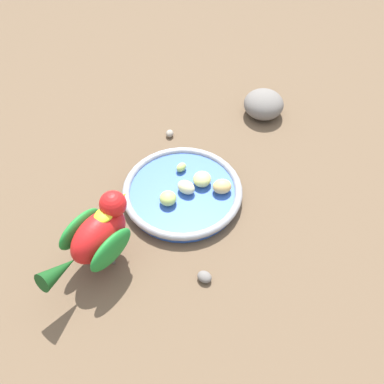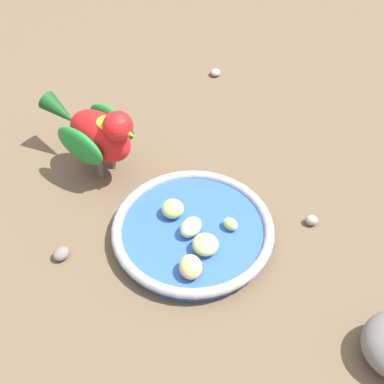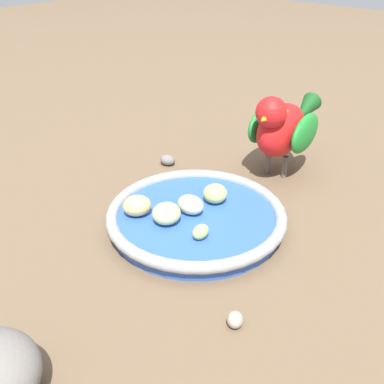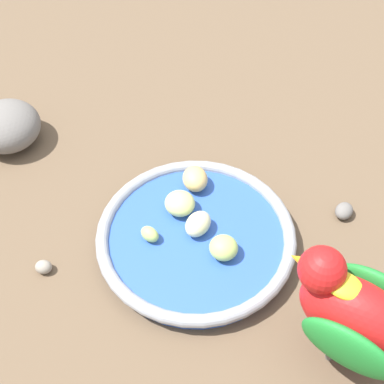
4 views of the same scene
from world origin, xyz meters
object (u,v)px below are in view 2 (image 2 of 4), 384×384
(apple_piece_1, at_px, (230,224))
(pebble_2, at_px, (61,253))
(apple_piece_2, at_px, (205,245))
(pebble_1, at_px, (215,72))
(apple_piece_3, at_px, (191,267))
(apple_piece_0, at_px, (193,226))
(feeding_bowl, at_px, (193,231))
(parrot, at_px, (98,133))
(pebble_0, at_px, (312,220))
(apple_piece_4, at_px, (173,209))

(apple_piece_1, bearing_deg, pebble_2, 142.85)
(apple_piece_2, relative_size, pebble_2, 1.43)
(pebble_1, bearing_deg, apple_piece_2, -139.48)
(apple_piece_3, xyz_separation_m, pebble_2, (-0.10, 0.16, -0.03))
(apple_piece_0, xyz_separation_m, apple_piece_1, (0.04, -0.04, -0.00))
(apple_piece_1, bearing_deg, feeding_bowl, 135.74)
(pebble_2, bearing_deg, parrot, 31.28)
(apple_piece_1, distance_m, pebble_2, 0.25)
(apple_piece_0, bearing_deg, feeding_bowl, 39.68)
(parrot, xyz_separation_m, pebble_0, (0.14, -0.32, -0.07))
(apple_piece_0, height_order, pebble_2, apple_piece_0)
(feeding_bowl, distance_m, apple_piece_3, 0.08)
(apple_piece_4, bearing_deg, feeding_bowl, -88.90)
(apple_piece_4, bearing_deg, apple_piece_1, -63.22)
(apple_piece_0, xyz_separation_m, pebble_1, (0.33, 0.26, -0.03))
(apple_piece_3, bearing_deg, pebble_0, -16.17)
(apple_piece_4, relative_size, pebble_1, 1.63)
(feeding_bowl, height_order, pebble_2, feeding_bowl)
(parrot, height_order, pebble_1, parrot)
(pebble_0, bearing_deg, parrot, 114.37)
(apple_piece_4, xyz_separation_m, pebble_0, (0.15, -0.15, -0.03))
(apple_piece_0, height_order, parrot, parrot)
(apple_piece_4, height_order, pebble_0, apple_piece_4)
(pebble_0, height_order, pebble_2, pebble_2)
(apple_piece_4, relative_size, pebble_2, 1.27)
(apple_piece_1, distance_m, pebble_0, 0.13)
(apple_piece_0, relative_size, parrot, 0.18)
(parrot, bearing_deg, feeding_bowl, -6.68)
(pebble_1, relative_size, pebble_2, 0.78)
(apple_piece_0, distance_m, apple_piece_3, 0.07)
(parrot, relative_size, pebble_0, 10.30)
(apple_piece_2, bearing_deg, apple_piece_1, 1.90)
(apple_piece_3, relative_size, pebble_2, 1.43)
(feeding_bowl, distance_m, apple_piece_4, 0.04)
(parrot, height_order, pebble_0, parrot)
(apple_piece_2, bearing_deg, pebble_0, -23.71)
(apple_piece_0, bearing_deg, pebble_2, 143.43)
(apple_piece_2, xyz_separation_m, pebble_0, (0.16, -0.07, -0.03))
(feeding_bowl, height_order, apple_piece_0, apple_piece_0)
(apple_piece_0, distance_m, pebble_1, 0.42)
(apple_piece_3, xyz_separation_m, pebble_0, (0.20, -0.06, -0.03))
(apple_piece_4, xyz_separation_m, pebble_2, (-0.16, 0.07, -0.02))
(feeding_bowl, distance_m, apple_piece_2, 0.05)
(feeding_bowl, bearing_deg, pebble_2, 144.86)
(apple_piece_3, bearing_deg, apple_piece_1, 7.99)
(apple_piece_2, height_order, pebble_1, apple_piece_2)
(apple_piece_4, distance_m, pebble_1, 0.40)
(pebble_0, bearing_deg, apple_piece_0, 144.07)
(apple_piece_4, bearing_deg, parrot, 89.52)
(pebble_0, bearing_deg, feeding_bowl, 142.56)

